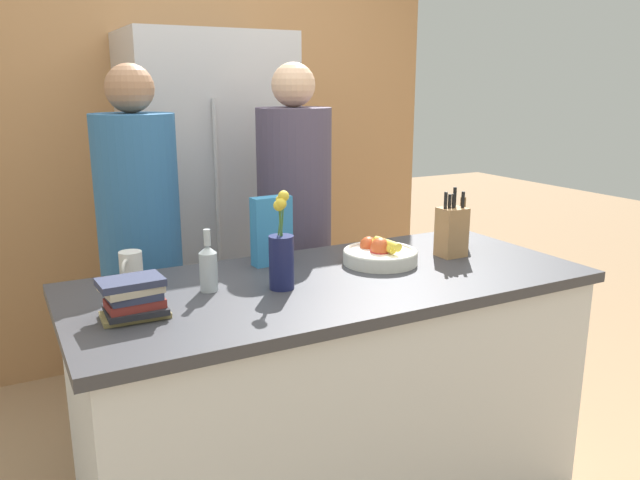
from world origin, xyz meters
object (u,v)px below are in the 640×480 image
object	(u,v)px
knife_block	(452,231)
bottle_oil	(462,228)
fruit_bowl	(380,253)
bottle_vinegar	(208,267)
person_at_sink	(141,243)
refrigerator	(210,210)
person_in_blue	(295,226)
cereal_box	(272,231)
book_stack	(133,298)
flower_vase	(281,255)
coffee_mug	(131,266)

from	to	relation	value
knife_block	bottle_oil	world-z (taller)	knife_block
fruit_bowl	bottle_vinegar	world-z (taller)	bottle_vinegar
bottle_vinegar	bottle_oil	bearing A→B (deg)	2.95
bottle_oil	person_at_sink	xyz separation A→B (m)	(-1.25, 0.58, -0.05)
knife_block	bottle_vinegar	size ratio (longest dim) A/B	1.31
refrigerator	person_at_sink	size ratio (longest dim) A/B	1.11
person_in_blue	cereal_box	bearing A→B (deg)	-120.60
bottle_oil	person_in_blue	bearing A→B (deg)	134.59
knife_block	cereal_box	bearing A→B (deg)	161.52
book_stack	person_at_sink	size ratio (longest dim) A/B	0.12
refrigerator	fruit_bowl	world-z (taller)	refrigerator
person_at_sink	bottle_oil	bearing A→B (deg)	-16.02
knife_block	person_at_sink	xyz separation A→B (m)	(-1.11, 0.67, -0.07)
flower_vase	book_stack	bearing A→B (deg)	-175.02
flower_vase	person_at_sink	size ratio (longest dim) A/B	0.20
knife_block	person_at_sink	distance (m)	1.30
refrigerator	fruit_bowl	xyz separation A→B (m)	(0.28, -1.26, 0.02)
fruit_bowl	refrigerator	bearing A→B (deg)	102.58
person_at_sink	bottle_vinegar	bearing A→B (deg)	-73.00
flower_vase	knife_block	bearing A→B (deg)	4.23
refrigerator	cereal_box	xyz separation A→B (m)	(-0.10, -1.07, 0.12)
book_stack	refrigerator	bearing A→B (deg)	63.48
coffee_mug	bottle_vinegar	distance (m)	0.33
refrigerator	knife_block	size ratio (longest dim) A/B	6.57
coffee_mug	bottle_vinegar	size ratio (longest dim) A/B	0.53
cereal_box	book_stack	distance (m)	0.69
fruit_bowl	bottle_vinegar	distance (m)	0.71
coffee_mug	person_at_sink	xyz separation A→B (m)	(0.12, 0.39, -0.02)
bottle_oil	person_in_blue	distance (m)	0.77
knife_block	person_in_blue	xyz separation A→B (m)	(-0.40, 0.64, -0.06)
bottle_oil	flower_vase	bearing A→B (deg)	-170.60
cereal_box	coffee_mug	bearing A→B (deg)	174.43
cereal_box	coffee_mug	world-z (taller)	cereal_box
fruit_bowl	cereal_box	distance (m)	0.44
fruit_bowl	book_stack	size ratio (longest dim) A/B	1.43
knife_block	bottle_vinegar	bearing A→B (deg)	178.04
fruit_bowl	coffee_mug	size ratio (longest dim) A/B	2.58
flower_vase	person_at_sink	distance (m)	0.80
knife_block	fruit_bowl	bearing A→B (deg)	171.49
bottle_vinegar	person_in_blue	world-z (taller)	person_in_blue
refrigerator	bottle_vinegar	xyz separation A→B (m)	(-0.42, -1.27, 0.07)
person_at_sink	person_in_blue	size ratio (longest dim) A/B	0.99
bottle_oil	person_in_blue	xyz separation A→B (m)	(-0.54, 0.55, -0.04)
person_in_blue	book_stack	bearing A→B (deg)	-135.09
refrigerator	person_at_sink	xyz separation A→B (m)	(-0.51, -0.64, 0.02)
refrigerator	cereal_box	size ratio (longest dim) A/B	6.91
fruit_bowl	knife_block	world-z (taller)	knife_block
cereal_box	book_stack	xyz separation A→B (m)	(-0.60, -0.34, -0.07)
coffee_mug	knife_block	bearing A→B (deg)	-13.05
bottle_vinegar	person_at_sink	distance (m)	0.64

